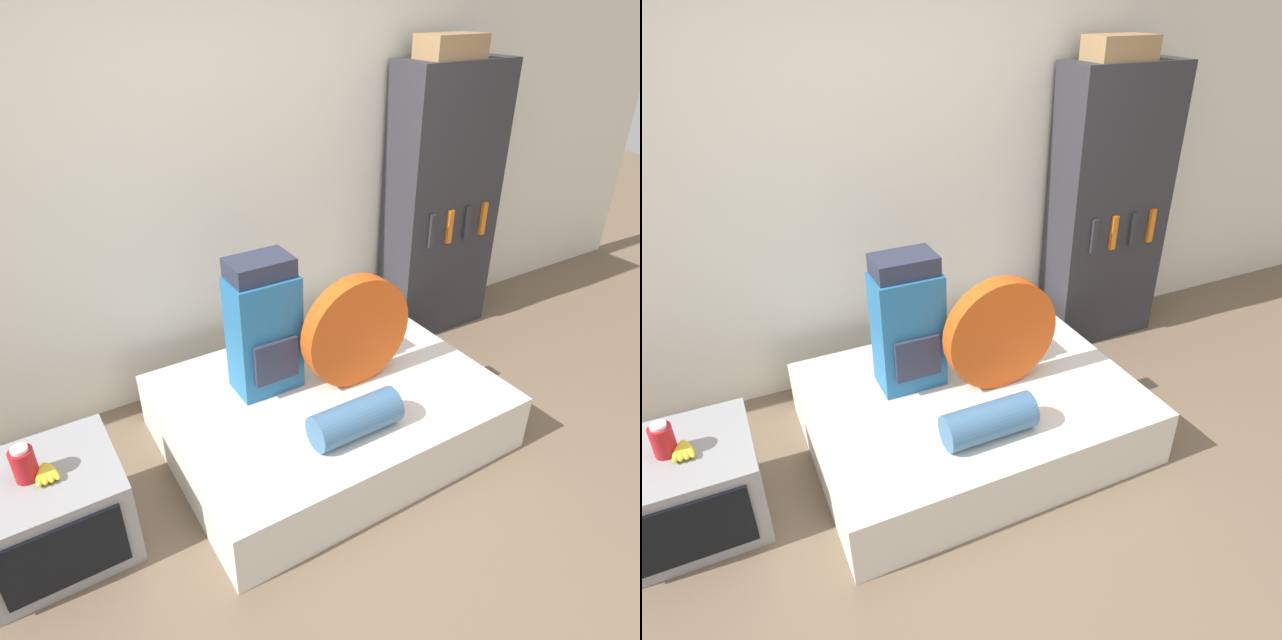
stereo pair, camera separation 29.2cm
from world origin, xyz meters
TOP-DOWN VIEW (x-y plane):
  - ground_plane at (0.00, 0.00)m, footprint 16.00×16.00m
  - wall_back at (0.00, 1.70)m, footprint 8.00×0.05m
  - bed at (0.19, 0.78)m, footprint 1.77×1.34m
  - backpack at (-0.09, 0.98)m, footprint 0.35×0.27m
  - tent_bag at (0.36, 0.77)m, footprint 0.64×0.11m
  - sleeping_roll at (0.10, 0.39)m, footprint 0.47×0.18m
  - television at (-1.28, 0.77)m, footprint 0.62×0.59m
  - canister at (-1.33, 0.78)m, footprint 0.10×0.10m
  - banana_bunch at (-1.26, 0.75)m, footprint 0.12×0.15m
  - bookshelf at (1.56, 1.47)m, footprint 0.80×0.37m
  - cardboard_box at (1.48, 1.44)m, footprint 0.41×0.24m

SIDE VIEW (x-z plane):
  - ground_plane at x=0.00m, z-range 0.00..0.00m
  - bed at x=0.19m, z-range 0.00..0.33m
  - television at x=-1.28m, z-range 0.00..0.46m
  - sleeping_roll at x=0.10m, z-range 0.33..0.52m
  - banana_bunch at x=-1.26m, z-range 0.46..0.49m
  - canister at x=-1.33m, z-range 0.45..0.62m
  - tent_bag at x=0.36m, z-range 0.33..0.97m
  - backpack at x=-0.09m, z-range 0.32..1.09m
  - bookshelf at x=1.56m, z-range 0.00..1.89m
  - wall_back at x=0.00m, z-range 0.00..2.60m
  - cardboard_box at x=1.48m, z-range 1.89..2.03m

